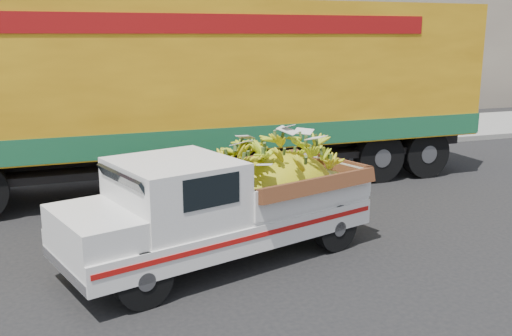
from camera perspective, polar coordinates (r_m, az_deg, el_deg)
name	(u,v)px	position (r m, az deg, el deg)	size (l,w,h in m)	color
ground	(281,254)	(8.51, 2.50, -8.61)	(100.00, 100.00, 0.00)	black
curb	(182,159)	(14.61, -7.45, 0.90)	(60.00, 0.25, 0.15)	gray
sidewalk	(166,145)	(16.63, -9.03, 2.33)	(60.00, 4.00, 0.14)	gray
building_right	(431,38)	(28.58, 17.11, 12.32)	(14.00, 6.00, 6.00)	gray
pickup_truck	(240,200)	(8.21, -1.65, -3.22)	(4.72, 2.81, 1.56)	black
semi_trailer	(212,86)	(11.98, -4.42, 8.20)	(12.01, 2.62, 3.80)	black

